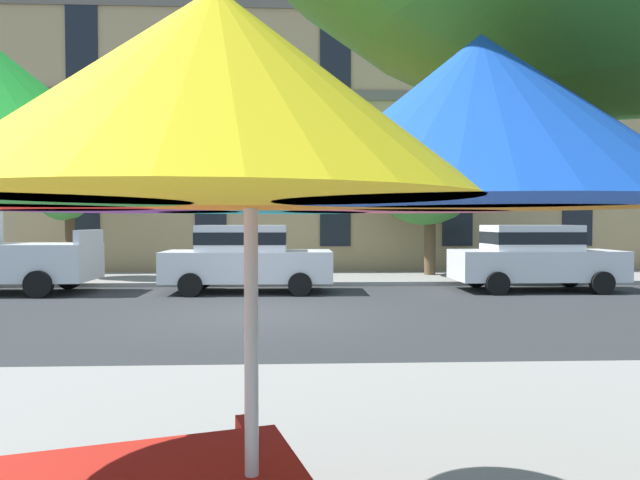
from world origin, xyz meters
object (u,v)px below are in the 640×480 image
sedan_white (246,256)px  street_tree_left (69,186)px  patio_umbrella (251,148)px  sedan_white_midblock (534,256)px  street_tree_middle (428,166)px

sedan_white → street_tree_left: 6.72m
street_tree_left → patio_umbrella: (6.82, -15.60, -0.83)m
patio_umbrella → sedan_white_midblock: bearing=62.4°
street_tree_left → street_tree_middle: street_tree_middle is taller
patio_umbrella → sedan_white: bearing=95.0°
street_tree_middle → patio_umbrella: (-4.53, -16.12, -1.53)m
sedan_white → street_tree_middle: street_tree_middle is taller
sedan_white → sedan_white_midblock: 7.75m
sedan_white_midblock → patio_umbrella: size_ratio=1.32×
street_tree_middle → patio_umbrella: 16.81m
street_tree_middle → patio_umbrella: size_ratio=1.69×
sedan_white → sedan_white_midblock: size_ratio=1.00×
sedan_white_midblock → street_tree_left: bearing=167.8°
street_tree_left → patio_umbrella: bearing=-66.4°
street_tree_left → street_tree_middle: size_ratio=0.74×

